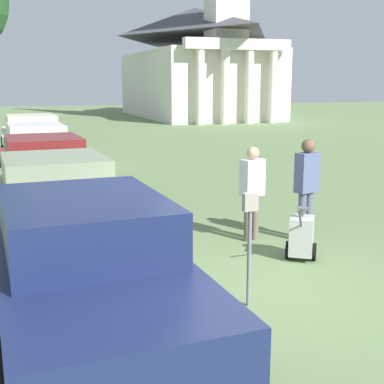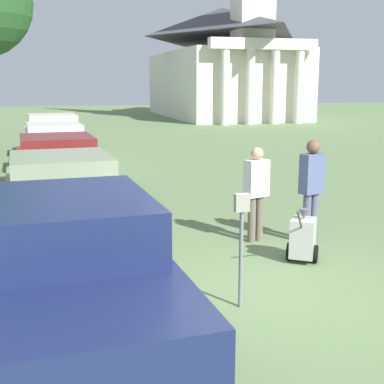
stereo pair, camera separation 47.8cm
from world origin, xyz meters
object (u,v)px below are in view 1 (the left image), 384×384
Objects in this scene: parking_meter at (250,229)px; equipment_cart at (302,236)px; parked_car_maroon at (44,170)px; person_worker at (252,188)px; person_supervisor at (307,183)px; church at (198,52)px; parked_car_navy at (84,268)px; parked_car_white at (36,150)px; parked_car_sage at (55,199)px; parked_car_cream at (32,138)px.

equipment_cart is (1.54, 1.38, -0.62)m from parking_meter.
parked_car_maroon is 2.89× the size of person_worker.
person_supervisor is 34.82m from church.
equipment_cart is at bearing -61.72° from parked_car_maroon.
parked_car_maroon is 7.54m from parking_meter.
parked_car_navy is 38.35m from church.
parking_meter is at bearing 46.20° from person_worker.
person_worker is at bearing 35.79° from parked_car_navy.
parked_car_white is 3.08× the size of person_worker.
parked_car_maroon reaches higher than parked_car_sage.
equipment_cart is at bearing -78.12° from parked_car_cream.
parked_car_sage is 2.88× the size of person_worker.
church reaches higher than person_supervisor.
parked_car_sage is at bearing 116.86° from parking_meter.
parked_car_cream is 2.88× the size of person_worker.
equipment_cart is at bearing 18.52° from parked_car_navy.
parking_meter is 37.62m from church.
parked_car_maroon is at bearing 87.05° from parked_car_sage.
parked_car_sage is 4.43m from equipment_cart.
church reaches higher than parked_car_maroon.
parked_car_cream is 25.20m from church.
parked_car_cream reaches higher than parked_car_navy.
church is (10.10, 34.16, 4.76)m from equipment_cart.
parking_meter is at bearing -82.65° from parked_car_white.
church reaches higher than parked_car_cream.
person_worker is at bearing 138.29° from equipment_cart.
parked_car_white is at bearing 87.05° from parked_car_sage.
parked_car_white is at bearing -82.31° from person_supervisor.
person_supervisor is (0.90, -0.30, 0.09)m from person_worker.
person_supervisor reaches higher than person_worker.
parked_car_maroon is at bearing -115.79° from church.
parked_car_cream is at bearing 87.05° from parked_car_white.
parked_car_cream is at bearing -93.44° from person_worker.
person_supervisor reaches higher than parked_car_navy.
church is at bearing -123.45° from person_supervisor.
parking_meter is at bearing 29.55° from person_supervisor.
parked_car_navy is 4.77m from person_supervisor.
parked_car_cream is 12.67m from person_worker.
parked_car_navy is 11.16m from parked_car_white.
parked_car_navy reaches higher than parked_car_maroon.
equipment_cart is (3.56, -9.75, -0.33)m from parked_car_white.
parked_car_sage is 10.84m from parked_car_cream.
parked_car_white is (-0.00, 11.16, -0.02)m from parked_car_navy.
parked_car_sage reaches higher than parking_meter.
equipment_cart is (3.56, -2.62, -0.30)m from parked_car_sage.
parked_car_white is at bearing -92.95° from parked_car_cream.
church is (10.41, 32.94, 4.19)m from person_worker.
parked_car_white reaches higher than parked_car_maroon.
parked_car_sage is 0.20× the size of church.
person_supervisor reaches higher than parking_meter.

